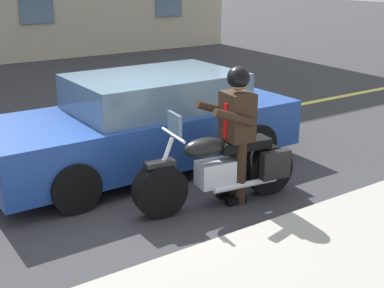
{
  "coord_description": "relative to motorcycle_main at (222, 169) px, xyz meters",
  "views": [
    {
      "loc": [
        3.19,
        5.86,
        2.82
      ],
      "look_at": [
        -0.26,
        0.77,
        0.75
      ],
      "focal_mm": 48.38,
      "sensor_mm": 36.0,
      "label": 1
    }
  ],
  "objects": [
    {
      "name": "ground_plane",
      "position": [
        0.5,
        -1.07,
        -0.45
      ],
      "size": [
        80.0,
        80.0,
        0.0
      ],
      "primitive_type": "plane",
      "color": "#333335"
    },
    {
      "name": "lane_center_stripe",
      "position": [
        0.5,
        -3.07,
        -0.45
      ],
      "size": [
        60.0,
        0.16,
        0.01
      ],
      "primitive_type": "cube",
      "color": "#E5DB4C",
      "rests_on": "ground_plane"
    },
    {
      "name": "motorcycle_main",
      "position": [
        0.0,
        0.0,
        0.0
      ],
      "size": [
        2.22,
        0.78,
        1.26
      ],
      "color": "black",
      "rests_on": "ground_plane"
    },
    {
      "name": "rider_main",
      "position": [
        -0.19,
        0.02,
        0.58
      ],
      "size": [
        0.67,
        0.61,
        1.74
      ],
      "color": "black",
      "rests_on": "ground_plane"
    },
    {
      "name": "car_dark",
      "position": [
        0.13,
        -1.65,
        0.24
      ],
      "size": [
        4.6,
        1.92,
        1.4
      ],
      "color": "navy",
      "rests_on": "ground_plane"
    }
  ]
}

